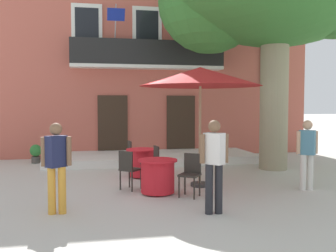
{
  "coord_description": "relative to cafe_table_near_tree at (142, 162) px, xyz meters",
  "views": [
    {
      "loc": [
        -1.91,
        -9.25,
        1.97
      ],
      "look_at": [
        0.31,
        2.24,
        1.3
      ],
      "focal_mm": 40.57,
      "sensor_mm": 36.0,
      "label": 1
    }
  ],
  "objects": [
    {
      "name": "cafe_table_middle",
      "position": [
        0.1,
        -2.01,
        0.0
      ],
      "size": [
        0.86,
        0.86,
        0.76
      ],
      "color": "red",
      "rests_on": "ground"
    },
    {
      "name": "cafe_chair_near_tree_0",
      "position": [
        -0.17,
        0.74,
        0.14
      ],
      "size": [
        0.45,
        0.45,
        0.91
      ],
      "color": "#2D2823",
      "rests_on": "ground"
    },
    {
      "name": "cafe_chair_middle_0",
      "position": [
        -0.5,
        -1.55,
        0.14
      ],
      "size": [
        0.57,
        0.57,
        0.91
      ],
      "color": "#2D2823",
      "rests_on": "ground"
    },
    {
      "name": "cafe_chair_middle_1",
      "position": [
        0.76,
        -2.38,
        0.14
      ],
      "size": [
        0.56,
        0.56,
        0.91
      ],
      "color": "#2D2823",
      "rests_on": "ground"
    },
    {
      "name": "cafe_umbrella",
      "position": [
        1.22,
        -1.45,
        2.22
      ],
      "size": [
        2.9,
        2.9,
        2.85
      ],
      "color": "#997A56",
      "rests_on": "ground"
    },
    {
      "name": "ground_planter_left",
      "position": [
        -3.21,
        3.06,
        -0.04
      ],
      "size": [
        0.38,
        0.38,
        0.63
      ],
      "color": "#47423D",
      "rests_on": "ground"
    },
    {
      "name": "cafe_table_near_tree",
      "position": [
        0.0,
        0.0,
        0.0
      ],
      "size": [
        0.86,
        0.86,
        0.76
      ],
      "color": "red",
      "rests_on": "ground"
    },
    {
      "name": "ground_plane",
      "position": [
        0.66,
        -0.93,
        -0.39
      ],
      "size": [
        120.0,
        120.0,
        0.0
      ],
      "primitive_type": "plane",
      "color": "beige"
    },
    {
      "name": "pedestrian_by_tree",
      "position": [
        3.53,
        -2.29,
        0.51
      ],
      "size": [
        0.53,
        0.39,
        1.61
      ],
      "color": "silver",
      "rests_on": "ground"
    },
    {
      "name": "building_facade",
      "position": [
        0.7,
        6.06,
        3.36
      ],
      "size": [
        13.0,
        5.09,
        7.5
      ],
      "color": "#BC5B4C",
      "rests_on": "ground"
    },
    {
      "name": "cafe_chair_near_tree_1",
      "position": [
        0.18,
        -0.73,
        0.14
      ],
      "size": [
        0.45,
        0.45,
        0.91
      ],
      "color": "#2D2823",
      "rests_on": "ground"
    },
    {
      "name": "entrance_step_platform",
      "position": [
        0.7,
        2.78,
        -0.27
      ],
      "size": [
        7.12,
        2.6,
        0.25
      ],
      "primitive_type": "cube",
      "color": "silver",
      "rests_on": "ground"
    },
    {
      "name": "pedestrian_mid_plaza",
      "position": [
        -1.93,
        -3.19,
        0.53
      ],
      "size": [
        0.53,
        0.39,
        1.64
      ],
      "color": "gold",
      "rests_on": "ground"
    },
    {
      "name": "pedestrian_near_entrance",
      "position": [
        0.84,
        -3.72,
        0.57
      ],
      "size": [
        0.53,
        0.4,
        1.69
      ],
      "color": "#232328",
      "rests_on": "ground"
    }
  ]
}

